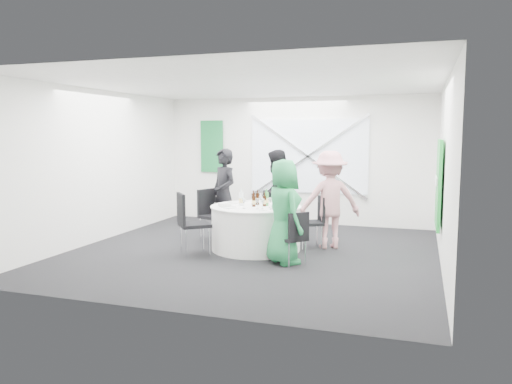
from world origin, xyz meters
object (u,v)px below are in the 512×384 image
(person_woman_pink, at_px, (329,200))
(person_woman_green, at_px, (284,212))
(chair_back_right, at_px, (315,218))
(person_man_back_left, at_px, (224,194))
(person_man_back, at_px, (276,193))
(chair_back, at_px, (271,210))
(clear_water_bottle, at_px, (241,199))
(chair_front_right, at_px, (295,234))
(chair_front_left, at_px, (189,219))
(banquet_table, at_px, (256,228))
(green_water_bottle, at_px, (266,199))
(chair_back_left, at_px, (211,211))

(person_woman_pink, xyz_separation_m, person_woman_green, (-0.48, -1.27, -0.05))
(chair_back_right, bearing_deg, person_man_back_left, -120.20)
(person_man_back_left, distance_m, person_man_back, 1.07)
(chair_back, relative_size, person_man_back, 0.52)
(person_woman_green, bearing_deg, clear_water_bottle, 10.87)
(chair_front_right, distance_m, person_man_back_left, 2.26)
(person_man_back_left, bearing_deg, chair_front_right, -4.10)
(chair_back_right, xyz_separation_m, chair_front_left, (-1.84, -1.20, 0.08))
(chair_back_right, distance_m, person_man_back_left, 1.80)
(banquet_table, height_order, person_man_back_left, person_man_back_left)
(person_man_back, distance_m, person_woman_green, 2.14)
(chair_back, height_order, person_man_back, person_man_back)
(banquet_table, bearing_deg, green_water_bottle, 26.30)
(chair_back, distance_m, chair_front_right, 2.29)
(person_woman_pink, distance_m, green_water_bottle, 1.11)
(green_water_bottle, xyz_separation_m, clear_water_bottle, (-0.41, -0.13, -0.01))
(banquet_table, height_order, chair_back, chair_back)
(chair_back_left, xyz_separation_m, clear_water_bottle, (0.77, -0.45, 0.30))
(chair_back, bearing_deg, person_man_back, 23.28)
(banquet_table, relative_size, green_water_bottle, 5.28)
(person_man_back_left, xyz_separation_m, green_water_bottle, (0.99, -0.51, 0.02))
(chair_back, relative_size, chair_back_right, 0.97)
(chair_back_right, relative_size, clear_water_bottle, 3.18)
(person_woman_green, bearing_deg, chair_back_left, 13.43)
(chair_back, xyz_separation_m, chair_back_right, (1.03, -0.79, 0.02))
(banquet_table, bearing_deg, person_woman_pink, 24.32)
(banquet_table, xyz_separation_m, person_woman_pink, (1.17, 0.53, 0.47))
(banquet_table, relative_size, person_man_back_left, 0.91)
(chair_front_left, xyz_separation_m, person_woman_green, (1.60, 0.01, 0.19))
(green_water_bottle, bearing_deg, chair_back, 102.43)
(chair_back, height_order, person_woman_pink, person_woman_pink)
(chair_back_right, relative_size, green_water_bottle, 3.06)
(chair_front_left, distance_m, clear_water_bottle, 0.99)
(chair_back, xyz_separation_m, chair_front_right, (0.98, -2.07, -0.03))
(chair_back, bearing_deg, person_woman_green, -72.72)
(chair_front_left, bearing_deg, clear_water_bottle, -82.93)
(banquet_table, relative_size, chair_front_right, 1.89)
(person_man_back, relative_size, clear_water_bottle, 5.93)
(chair_back, bearing_deg, clear_water_bottle, -101.21)
(chair_back, relative_size, chair_back_left, 0.91)
(banquet_table, bearing_deg, clear_water_bottle, -167.92)
(chair_back_left, distance_m, person_woman_pink, 2.21)
(person_man_back, distance_m, person_woman_pink, 1.41)
(chair_back_left, relative_size, chair_front_right, 1.17)
(chair_back_left, xyz_separation_m, person_man_back, (1.00, 0.89, 0.27))
(banquet_table, xyz_separation_m, chair_back_left, (-1.02, 0.39, 0.19))
(banquet_table, height_order, chair_front_right, chair_front_right)
(chair_back, xyz_separation_m, green_water_bottle, (0.26, -1.16, 0.36))
(chair_back_left, distance_m, chair_front_right, 2.27)
(chair_back_right, distance_m, clear_water_bottle, 1.33)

